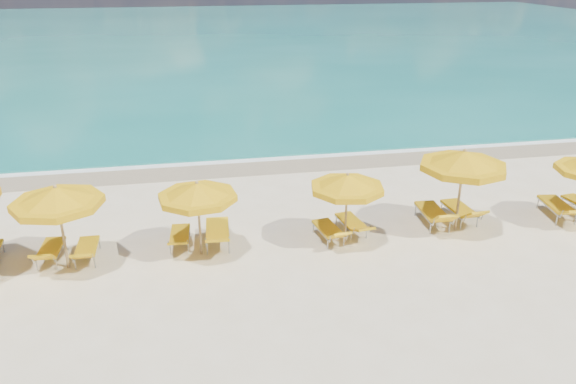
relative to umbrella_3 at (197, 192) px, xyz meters
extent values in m
plane|color=beige|center=(2.60, -0.46, -1.82)|extent=(120.00, 120.00, 0.00)
cube|color=#136F66|center=(2.60, 47.54, -1.82)|extent=(120.00, 80.00, 0.30)
cube|color=tan|center=(2.60, 6.94, -1.82)|extent=(120.00, 2.60, 0.01)
cube|color=white|center=(2.60, 7.74, -1.82)|extent=(120.00, 1.20, 0.03)
cube|color=white|center=(-3.40, 16.54, -1.82)|extent=(14.00, 0.36, 0.05)
cube|color=white|center=(10.60, 23.54, -1.82)|extent=(18.00, 0.30, 0.05)
cylinder|color=tan|center=(-3.43, -0.08, -0.71)|extent=(0.07, 0.07, 2.21)
cone|color=#EAAD0B|center=(-3.43, -0.08, 0.22)|extent=(2.58, 2.58, 0.44)
cylinder|color=#EAAD0B|center=(-3.43, -0.08, 0.00)|extent=(2.60, 2.60, 0.18)
sphere|color=tan|center=(-3.43, -0.08, 0.45)|extent=(0.10, 0.10, 0.10)
cylinder|color=tan|center=(0.00, 0.00, -0.80)|extent=(0.06, 0.06, 2.04)
cone|color=#EAAD0B|center=(0.00, 0.00, 0.06)|extent=(2.53, 2.53, 0.41)
cylinder|color=#EAAD0B|center=(0.00, 0.00, -0.14)|extent=(2.55, 2.55, 0.16)
sphere|color=tan|center=(0.00, 0.00, 0.27)|extent=(0.09, 0.09, 0.09)
cylinder|color=tan|center=(4.03, -0.05, -0.82)|extent=(0.06, 0.06, 2.00)
cone|color=#EAAD0B|center=(4.03, -0.05, 0.03)|extent=(2.44, 2.44, 0.40)
cylinder|color=#EAAD0B|center=(4.03, -0.05, -0.17)|extent=(2.46, 2.46, 0.16)
sphere|color=tan|center=(4.03, -0.05, 0.23)|extent=(0.09, 0.09, 0.09)
cylinder|color=tan|center=(7.47, 0.11, -0.61)|extent=(0.08, 0.08, 2.41)
cone|color=#EAAD0B|center=(7.47, 0.11, 0.40)|extent=(2.75, 2.75, 0.48)
cylinder|color=#EAAD0B|center=(7.47, 0.11, 0.16)|extent=(2.77, 2.77, 0.19)
sphere|color=tan|center=(7.47, 0.11, 0.65)|extent=(0.11, 0.11, 0.11)
cube|color=#EAB20E|center=(-3.92, 0.46, -1.48)|extent=(0.57, 1.20, 0.07)
cube|color=#EAB20E|center=(-3.95, -0.36, -1.31)|extent=(0.55, 0.51, 0.38)
cube|color=#EAB20E|center=(-2.99, 0.34, -1.48)|extent=(0.53, 1.17, 0.07)
cube|color=#EAB20E|center=(-2.99, -0.47, -1.33)|extent=(0.52, 0.50, 0.36)
cube|color=#EAB20E|center=(-0.55, 0.68, -1.49)|extent=(0.59, 1.18, 0.07)
cube|color=#EAB20E|center=(-0.60, -0.14, -1.37)|extent=(0.55, 0.55, 0.29)
cube|color=#EAB20E|center=(0.50, 0.61, -1.41)|extent=(0.72, 1.46, 0.09)
cube|color=#EAB20E|center=(0.43, -0.39, -1.26)|extent=(0.67, 0.68, 0.37)
cube|color=#EAB20E|center=(3.60, 0.23, -1.48)|extent=(0.70, 1.24, 0.07)
cube|color=#EAB20E|center=(3.72, -0.58, -1.32)|extent=(0.59, 0.57, 0.37)
cube|color=#EAB20E|center=(4.38, 0.58, -1.48)|extent=(0.68, 1.22, 0.07)
cube|color=#EAB20E|center=(4.49, -0.24, -1.37)|extent=(0.59, 0.60, 0.28)
cube|color=#EAB20E|center=(6.94, 0.64, -1.41)|extent=(0.70, 1.43, 0.09)
cube|color=#EAB20E|center=(6.89, -0.32, -1.21)|extent=(0.66, 0.61, 0.46)
cube|color=#EAB20E|center=(7.88, 0.77, -1.44)|extent=(0.65, 1.33, 0.08)
cube|color=#EAB20E|center=(7.92, -0.13, -1.26)|extent=(0.61, 0.57, 0.42)
cube|color=#EAB20E|center=(10.96, 0.42, -1.42)|extent=(0.80, 1.44, 0.08)
cube|color=#EAB20E|center=(10.82, -0.53, -1.27)|extent=(0.69, 0.69, 0.38)
camera|label=1|loc=(-0.19, -13.66, 5.59)|focal=35.00mm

